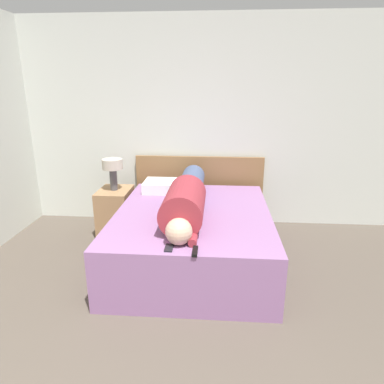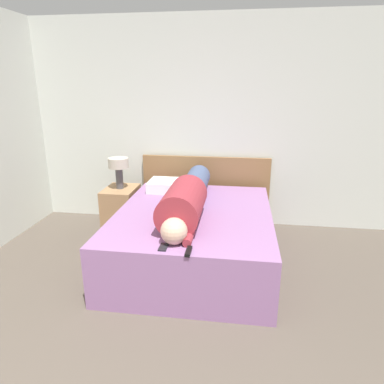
{
  "view_description": "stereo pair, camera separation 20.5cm",
  "coord_description": "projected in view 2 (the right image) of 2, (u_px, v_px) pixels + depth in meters",
  "views": [
    {
      "loc": [
        0.18,
        -0.74,
        1.79
      ],
      "look_at": [
        -0.05,
        2.36,
        0.81
      ],
      "focal_mm": 32.0,
      "sensor_mm": 36.0,
      "label": 1
    },
    {
      "loc": [
        0.39,
        -0.72,
        1.79
      ],
      "look_at": [
        -0.05,
        2.36,
        0.81
      ],
      "focal_mm": 32.0,
      "sensor_mm": 36.0,
      "label": 2
    }
  ],
  "objects": [
    {
      "name": "bed",
      "position": [
        194.0,
        236.0,
        3.55
      ],
      "size": [
        1.55,
        1.91,
        0.56
      ],
      "color": "#936699",
      "rests_on": "ground_plane"
    },
    {
      "name": "person_lying",
      "position": [
        187.0,
        198.0,
        3.37
      ],
      "size": [
        0.37,
        1.77,
        0.37
      ],
      "color": "#DBB293",
      "rests_on": "bed"
    },
    {
      "name": "nightstand",
      "position": [
        122.0,
        210.0,
        4.3
      ],
      "size": [
        0.38,
        0.5,
        0.56
      ],
      "color": "#A37A51",
      "rests_on": "ground_plane"
    },
    {
      "name": "wall_back",
      "position": [
        211.0,
        125.0,
        4.34
      ],
      "size": [
        5.8,
        0.06,
        2.6
      ],
      "color": "silver",
      "rests_on": "ground_plane"
    },
    {
      "name": "pillow_near_headboard",
      "position": [
        174.0,
        186.0,
        4.12
      ],
      "size": [
        0.6,
        0.37,
        0.13
      ],
      "color": "white",
      "rests_on": "bed"
    },
    {
      "name": "tv_remote",
      "position": [
        189.0,
        251.0,
        2.61
      ],
      "size": [
        0.04,
        0.15,
        0.02
      ],
      "color": "black",
      "rests_on": "bed"
    },
    {
      "name": "cell_phone",
      "position": [
        163.0,
        247.0,
        2.69
      ],
      "size": [
        0.06,
        0.13,
        0.01
      ],
      "color": "black",
      "rests_on": "bed"
    },
    {
      "name": "table_lamp",
      "position": [
        119.0,
        166.0,
        4.13
      ],
      "size": [
        0.24,
        0.24,
        0.38
      ],
      "color": "#4C4C51",
      "rests_on": "nightstand"
    },
    {
      "name": "headboard",
      "position": [
        205.0,
        190.0,
        4.54
      ],
      "size": [
        1.67,
        0.04,
        0.9
      ],
      "color": "olive",
      "rests_on": "ground_plane"
    }
  ]
}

